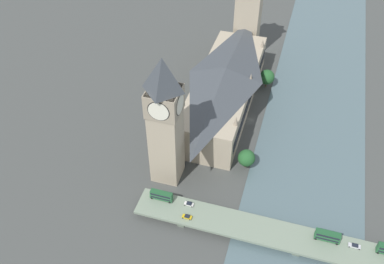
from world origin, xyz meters
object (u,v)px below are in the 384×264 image
Objects in this scene: parliament_hall at (225,88)px; car_northbound_tail at (355,246)px; clock_tower at (165,119)px; double_decker_bus_mid at (161,195)px; car_northbound_mid at (189,204)px; double_decker_bus_lead at (328,236)px; victoria_tower at (248,16)px; road_bridge at (298,240)px; car_northbound_lead at (187,217)px.

car_northbound_tail is (-72.47, 77.05, -8.20)m from parliament_hall.
clock_tower reaches higher than double_decker_bus_mid.
parliament_hall is 77.49m from double_decker_bus_mid.
car_northbound_tail is (-69.92, 0.93, -0.01)m from car_northbound_mid.
clock_tower is 6.47× the size of double_decker_bus_lead.
victoria_tower is at bearing -88.90° from car_northbound_mid.
double_decker_bus_lead is 2.14× the size of car_northbound_tail.
double_decker_bus_mid is at bearing -2.97° from road_bridge.
double_decker_bus_lead is 58.05m from car_northbound_lead.
victoria_tower is at bearing -96.49° from clock_tower.
victoria_tower is 149.80m from road_bridge.
victoria_tower is at bearing -89.95° from parliament_hall.
clock_tower is 118.75m from victoria_tower.
double_decker_bus_mid reaches higher than car_northbound_tail.
victoria_tower is (0.06, -59.35, 13.40)m from parliament_hall.
victoria_tower reaches higher than car_northbound_mid.
car_northbound_lead is (-3.81, 142.25, -21.61)m from victoria_tower.
double_decker_bus_lead is (-61.46, 76.98, -6.10)m from parliament_hall.
clock_tower is 42.90m from car_northbound_lead.
double_decker_bus_lead is 0.99× the size of double_decker_bus_mid.
double_decker_bus_mid is at bearing -0.33° from car_northbound_tail.
double_decker_bus_lead is at bearing 179.16° from car_northbound_mid.
double_decker_bus_mid is 82.53m from car_northbound_tail.
double_decker_bus_mid is (71.49, -0.41, -0.18)m from double_decker_bus_lead.
parliament_hall is 60.84m from victoria_tower.
victoria_tower reaches higher than parliament_hall.
road_bridge is 33.25× the size of car_northbound_mid.
double_decker_bus_mid is at bearing 2.07° from car_northbound_mid.
parliament_hall is at bearing 90.05° from victoria_tower.
car_northbound_mid reaches higher than car_northbound_tail.
double_decker_bus_lead is 11.21m from car_northbound_tail.
car_northbound_lead is at bearing 155.33° from double_decker_bus_mid.
double_decker_bus_lead is at bearing -0.35° from car_northbound_tail.
clock_tower reaches higher than car_northbound_mid.
car_northbound_mid is at bearing -177.93° from double_decker_bus_mid.
double_decker_bus_lead is 2.42× the size of car_northbound_mid.
double_decker_bus_mid is (-3.40, 18.28, -28.72)m from clock_tower.
clock_tower is 1.16× the size of victoria_tower.
double_decker_bus_mid is (10.03, 76.58, -6.28)m from parliament_hall.
double_decker_bus_lead is at bearing 179.68° from double_decker_bus_mid.
parliament_hall is 63.90m from clock_tower.
double_decker_bus_lead reaches higher than car_northbound_tail.
car_northbound_tail reaches higher than road_bridge.
parliament_hall reaches higher than double_decker_bus_lead.
parliament_hall is 22.73× the size of car_northbound_mid.
car_northbound_lead is 0.98× the size of car_northbound_mid.
parliament_hall is 1.69× the size of victoria_tower.
double_decker_bus_lead is at bearing 114.29° from victoria_tower.
double_decker_bus_lead is 71.49m from double_decker_bus_mid.
victoria_tower is at bearing -69.99° from road_bridge.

